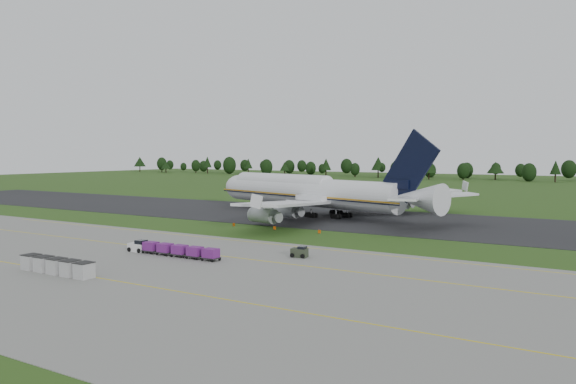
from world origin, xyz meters
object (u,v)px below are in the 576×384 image
Objects in this scene: uld_row at (57,266)px; edge_markers at (275,228)px; aircraft at (311,192)px; baggage_train at (171,249)px; utility_cart at (299,253)px.

uld_row reaches higher than edge_markers.
aircraft is at bearing 93.88° from uld_row.
utility_cart is at bearing 27.50° from baggage_train.
uld_row is 45.53m from edge_markers.
aircraft reaches higher than uld_row.
baggage_train is at bearing -81.54° from aircraft.
baggage_train is 15.92m from uld_row.
edge_markers is (-2.08, 29.96, -0.65)m from baggage_train.
aircraft is 71.00m from uld_row.
aircraft reaches higher than edge_markers.
aircraft is at bearing 117.03° from utility_cart.
baggage_train is at bearing -86.02° from edge_markers.
uld_row is (4.79, -70.70, -4.37)m from aircraft.
aircraft reaches higher than utility_cart.
uld_row is at bearing -86.12° from aircraft.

